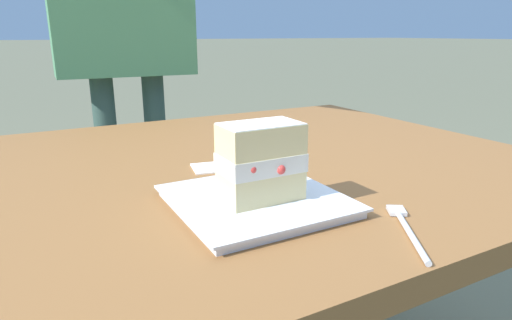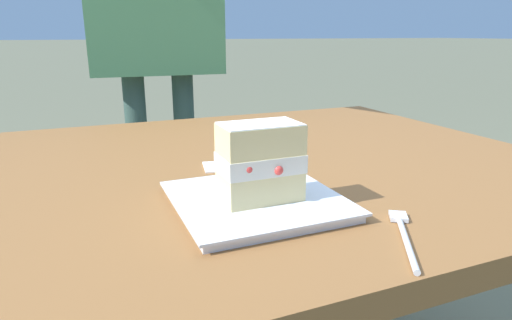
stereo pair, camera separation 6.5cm
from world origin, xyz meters
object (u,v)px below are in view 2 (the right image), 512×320
object	(u,v)px
dessert_fork	(404,234)
patio_table	(274,202)
dessert_plate	(256,201)
cake_slice	(260,162)
paper_napkin	(232,166)

from	to	relation	value
dessert_fork	patio_table	bearing A→B (deg)	89.28
dessert_plate	dessert_fork	xyz separation A→B (m)	(0.14, -0.17, -0.00)
dessert_plate	cake_slice	distance (m)	0.07
dessert_fork	paper_napkin	distance (m)	0.39
dessert_plate	paper_napkin	bearing A→B (deg)	80.34
patio_table	dessert_plate	world-z (taller)	dessert_plate
patio_table	dessert_plate	xyz separation A→B (m)	(-0.14, -0.24, 0.11)
patio_table	dessert_plate	bearing A→B (deg)	-120.81
paper_napkin	dessert_plate	bearing A→B (deg)	-99.66
dessert_plate	dessert_fork	bearing A→B (deg)	-51.27
patio_table	dessert_fork	xyz separation A→B (m)	(-0.01, -0.41, 0.11)
dessert_fork	cake_slice	bearing A→B (deg)	130.18
paper_napkin	dessert_fork	bearing A→B (deg)	-75.00
dessert_plate	paper_napkin	distance (m)	0.21
cake_slice	paper_napkin	size ratio (longest dim) A/B	0.96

